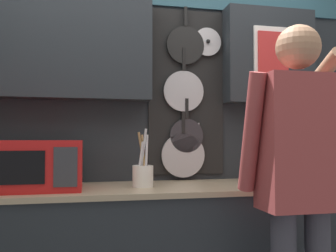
% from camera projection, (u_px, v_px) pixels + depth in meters
% --- Properties ---
extents(back_wall_unit, '(2.83, 0.23, 2.43)m').
position_uv_depth(back_wall_unit, '(154.00, 99.00, 2.51)').
color(back_wall_unit, '#23282D').
rests_on(back_wall_unit, ground_plane).
extents(microwave, '(0.54, 0.37, 0.27)m').
position_uv_depth(microwave, '(32.00, 165.00, 2.04)').
color(microwave, red).
rests_on(microwave, base_cabinet_counter).
extents(knife_block, '(0.12, 0.16, 0.27)m').
position_uv_depth(knife_block, '(312.00, 167.00, 2.41)').
color(knife_block, brown).
rests_on(knife_block, base_cabinet_counter).
extents(utensil_crock, '(0.12, 0.12, 0.34)m').
position_uv_depth(utensil_crock, '(143.00, 173.00, 2.17)').
color(utensil_crock, white).
rests_on(utensil_crock, base_cabinet_counter).
extents(person, '(0.54, 0.63, 1.76)m').
position_uv_depth(person, '(298.00, 170.00, 1.81)').
color(person, '#383842').
rests_on(person, ground_plane).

